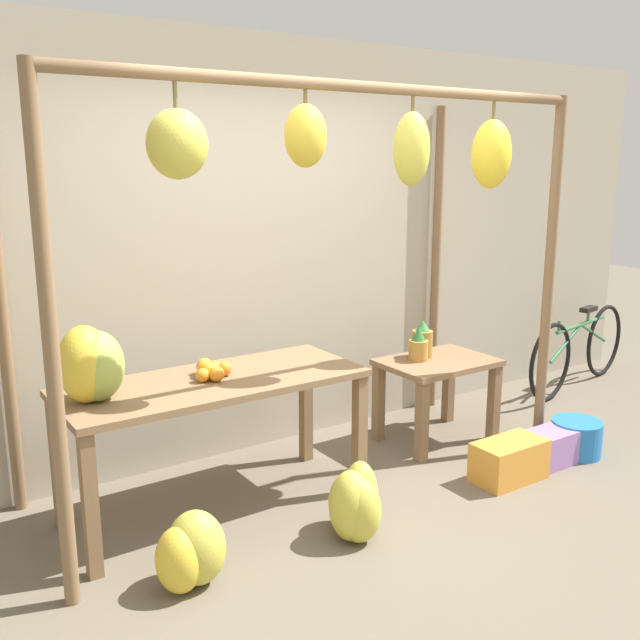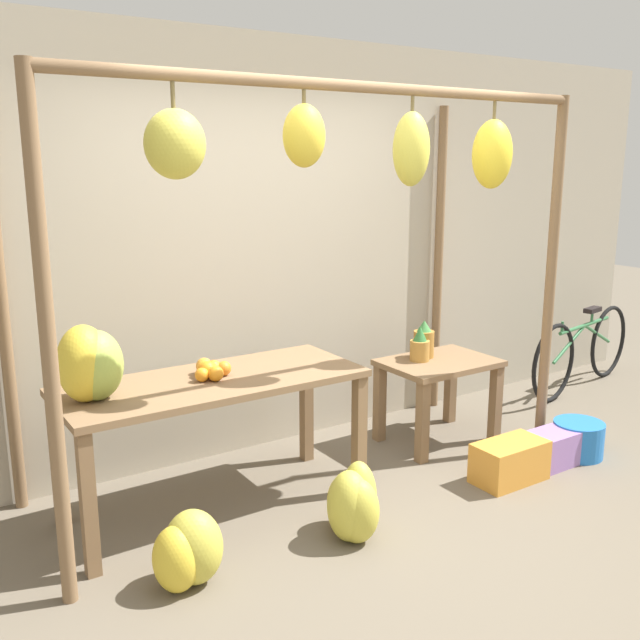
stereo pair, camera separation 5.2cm
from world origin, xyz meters
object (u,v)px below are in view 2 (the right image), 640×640
at_px(orange_pile, 210,369).
at_px(banana_pile_ground_left, 187,552).
at_px(banana_pile_ground_right, 353,504).
at_px(fruit_crate_white, 510,462).
at_px(blue_bucket, 578,439).
at_px(banana_pile_on_table, 90,364).
at_px(parked_bicycle, 583,350).
at_px(pineapple_cluster, 422,343).
at_px(fruit_crate_purple, 550,449).

height_order(orange_pile, banana_pile_ground_left, orange_pile).
relative_size(banana_pile_ground_right, fruit_crate_white, 0.94).
bearing_deg(blue_bucket, banana_pile_ground_left, 179.33).
relative_size(banana_pile_on_table, banana_pile_ground_right, 0.98).
xyz_separation_m(banana_pile_ground_right, parked_bicycle, (3.20, 0.97, 0.17)).
distance_m(orange_pile, banana_pile_ground_left, 1.05).
relative_size(banana_pile_ground_right, parked_bicycle, 0.27).
height_order(banana_pile_ground_right, blue_bucket, banana_pile_ground_right).
bearing_deg(banana_pile_on_table, banana_pile_ground_right, -31.48).
bearing_deg(parked_bicycle, banana_pile_ground_right, -163.16).
relative_size(orange_pile, banana_pile_ground_left, 0.60).
xyz_separation_m(pineapple_cluster, fruit_crate_white, (0.01, -0.86, -0.59)).
bearing_deg(banana_pile_ground_right, banana_pile_on_table, 148.52).
height_order(pineapple_cluster, fruit_crate_purple, pineapple_cluster).
distance_m(banana_pile_on_table, blue_bucket, 3.27).
height_order(banana_pile_ground_right, fruit_crate_white, banana_pile_ground_right).
xyz_separation_m(banana_pile_ground_left, blue_bucket, (2.86, -0.03, -0.06)).
bearing_deg(parked_bicycle, orange_pile, -176.51).
distance_m(orange_pile, fruit_crate_white, 1.99).
relative_size(pineapple_cluster, fruit_crate_purple, 0.63).
distance_m(banana_pile_ground_right, blue_bucket, 1.93).
xyz_separation_m(orange_pile, parked_bicycle, (3.67, 0.22, -0.48)).
bearing_deg(parked_bicycle, pineapple_cluster, -177.15).
xyz_separation_m(banana_pile_ground_left, fruit_crate_white, (2.16, -0.05, -0.05)).
xyz_separation_m(pineapple_cluster, parked_bicycle, (1.97, 0.10, -0.36)).
height_order(banana_pile_on_table, parked_bicycle, banana_pile_on_table).
relative_size(banana_pile_on_table, pineapple_cluster, 1.62).
height_order(orange_pile, fruit_crate_white, orange_pile).
height_order(orange_pile, parked_bicycle, orange_pile).
bearing_deg(fruit_crate_purple, blue_bucket, 0.41).
height_order(banana_pile_on_table, orange_pile, banana_pile_on_table).
bearing_deg(banana_pile_ground_right, banana_pile_ground_left, 176.28).
xyz_separation_m(banana_pile_ground_left, parked_bicycle, (4.12, 0.91, 0.17)).
bearing_deg(banana_pile_ground_right, orange_pile, 122.47).
bearing_deg(banana_pile_ground_right, fruit_crate_white, 0.60).
bearing_deg(banana_pile_on_table, fruit_crate_purple, -13.67).
bearing_deg(parked_bicycle, blue_bucket, -143.42).
xyz_separation_m(orange_pile, fruit_crate_white, (1.71, -0.73, -0.71)).
bearing_deg(blue_bucket, orange_pile, 163.39).
xyz_separation_m(orange_pile, blue_bucket, (2.40, -0.72, -0.71)).
bearing_deg(blue_bucket, pineapple_cluster, 129.73).
xyz_separation_m(banana_pile_ground_left, fruit_crate_purple, (2.57, -0.04, -0.06)).
bearing_deg(fruit_crate_purple, banana_pile_ground_left, 179.21).
relative_size(blue_bucket, parked_bicycle, 0.20).
bearing_deg(pineapple_cluster, parked_bicycle, 2.85).
distance_m(fruit_crate_white, blue_bucket, 0.69).
bearing_deg(parked_bicycle, banana_pile_ground_left, -167.59).
height_order(fruit_crate_white, fruit_crate_purple, fruit_crate_white).
xyz_separation_m(pineapple_cluster, fruit_crate_purple, (0.41, -0.84, -0.60)).
bearing_deg(orange_pile, banana_pile_ground_right, -57.53).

